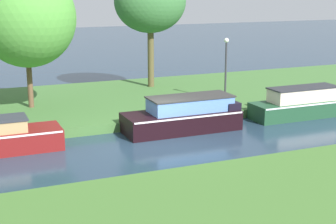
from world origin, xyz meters
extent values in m
plane|color=#223648|center=(0.00, 0.00, 0.00)|extent=(120.00, 120.00, 0.00)
cube|color=#406C33|center=(0.00, 7.00, 0.20)|extent=(72.00, 10.00, 0.40)
cube|color=#1D462B|center=(7.73, 1.20, 0.39)|extent=(4.83, 1.51, 0.78)
cube|color=white|center=(7.73, 1.20, 0.74)|extent=(4.73, 1.54, 0.07)
cube|color=beige|center=(7.96, 1.20, 1.09)|extent=(3.42, 1.15, 0.62)
cube|color=#292B2F|center=(7.96, 1.20, 1.43)|extent=(3.52, 1.21, 0.06)
cube|color=black|center=(1.53, 1.20, 0.42)|extent=(5.08, 1.89, 0.85)
cube|color=silver|center=(1.53, 1.20, 0.81)|extent=(4.97, 1.92, 0.07)
cube|color=#5884CB|center=(1.96, 1.20, 1.15)|extent=(3.62, 1.44, 0.60)
cube|color=#302F2D|center=(1.96, 1.20, 1.48)|extent=(3.72, 1.51, 0.06)
cube|color=black|center=(3.76, 1.20, 1.01)|extent=(0.62, 1.59, 0.33)
cylinder|color=brown|center=(-4.08, 6.58, 1.93)|extent=(0.26, 0.26, 3.06)
ellipsoid|color=#4F983A|center=(-4.08, 6.16, 4.73)|extent=(4.52, 4.54, 4.60)
cylinder|color=brown|center=(3.21, 9.26, 2.37)|extent=(0.36, 0.36, 3.94)
ellipsoid|color=#386E39|center=(3.21, 9.26, 5.33)|extent=(4.19, 3.32, 3.59)
cylinder|color=#333338|center=(5.34, 4.15, 1.89)|extent=(0.10, 0.10, 2.99)
sphere|color=white|center=(5.34, 4.15, 3.51)|extent=(0.24, 0.24, 0.24)
camera|label=1|loc=(-7.29, -18.29, 6.13)|focal=54.37mm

